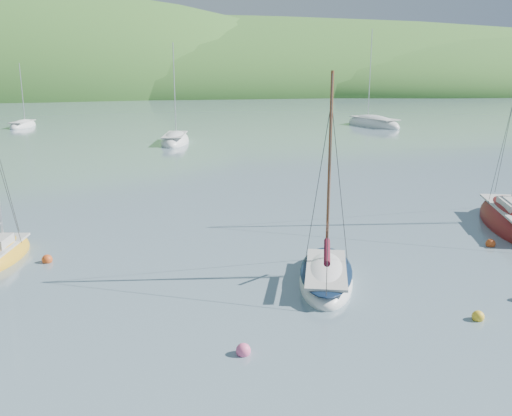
{
  "coord_description": "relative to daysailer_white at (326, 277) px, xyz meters",
  "views": [
    {
      "loc": [
        -5.01,
        -15.33,
        8.56
      ],
      "look_at": [
        -1.45,
        8.0,
        2.46
      ],
      "focal_mm": 40.0,
      "sensor_mm": 36.0,
      "label": 1
    }
  ],
  "objects": [
    {
      "name": "ground",
      "position": [
        -0.96,
        -5.28,
        -0.21
      ],
      "size": [
        700.0,
        700.0,
        0.0
      ],
      "primitive_type": "plane",
      "color": "slate",
      "rests_on": "ground"
    },
    {
      "name": "shoreline_hills",
      "position": [
        -10.62,
        167.15,
        -0.21
      ],
      "size": [
        690.0,
        135.0,
        56.0
      ],
      "color": "#285E23",
      "rests_on": "ground"
    },
    {
      "name": "daysailer_white",
      "position": [
        0.0,
        0.0,
        0.0
      ],
      "size": [
        3.56,
        6.09,
        8.82
      ],
      "rotation": [
        0.0,
        0.0,
        -0.27
      ],
      "color": "white",
      "rests_on": "ground"
    },
    {
      "name": "distant_sloop_a",
      "position": [
        -5.36,
        40.96,
        -0.02
      ],
      "size": [
        3.9,
        8.26,
        11.34
      ],
      "rotation": [
        0.0,
        0.0,
        -0.14
      ],
      "color": "white",
      "rests_on": "ground"
    },
    {
      "name": "distant_sloop_b",
      "position": [
        21.34,
        53.36,
        0.01
      ],
      "size": [
        6.54,
        10.21,
        13.74
      ],
      "rotation": [
        0.0,
        0.0,
        0.36
      ],
      "color": "white",
      "rests_on": "ground"
    },
    {
      "name": "distant_sloop_c",
      "position": [
        -25.2,
        59.42,
        -0.04
      ],
      "size": [
        3.37,
        6.61,
        9.0
      ],
      "rotation": [
        0.0,
        0.0,
        -0.19
      ],
      "color": "white",
      "rests_on": "ground"
    },
    {
      "name": "mooring_buoys",
      "position": [
        0.49,
        -0.68,
        -0.09
      ],
      "size": [
        20.91,
        9.77,
        0.46
      ],
      "color": "yellow",
      "rests_on": "ground"
    }
  ]
}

